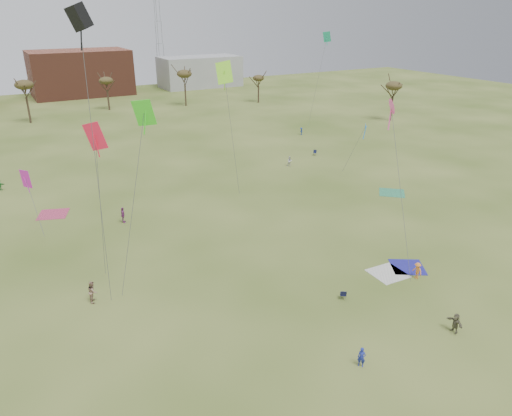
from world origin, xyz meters
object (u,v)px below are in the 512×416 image
radio_tower (158,20)px  flyer_near_right (362,357)px  camp_chair_center (343,296)px  camp_chair_right (315,154)px

radio_tower → flyer_near_right: bearing=-103.5°
camp_chair_center → camp_chair_right: same height
flyer_near_right → radio_tower: size_ratio=0.04×
camp_chair_center → camp_chair_right: size_ratio=1.00×
camp_chair_center → radio_tower: (26.89, 122.20, 18.95)m
flyer_near_right → camp_chair_center: size_ratio=1.68×
camp_chair_right → radio_tower: 88.71m
flyer_near_right → camp_chair_right: 50.49m
camp_chair_right → flyer_near_right: bearing=-82.5°
camp_chair_center → radio_tower: 126.55m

